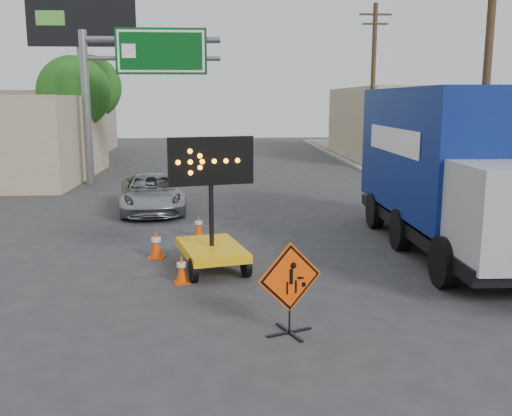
{
  "coord_description": "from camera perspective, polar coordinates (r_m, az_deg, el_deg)",
  "views": [
    {
      "loc": [
        -0.47,
        -8.19,
        3.81
      ],
      "look_at": [
        0.17,
        2.48,
        1.78
      ],
      "focal_mm": 40.0,
      "sensor_mm": 36.0,
      "label": 1
    }
  ],
  "objects": [
    {
      "name": "ground",
      "position": [
        9.05,
        -0.12,
        -14.14
      ],
      "size": [
        100.0,
        100.0,
        0.0
      ],
      "primitive_type": "plane",
      "color": "#2D2D30",
      "rests_on": "ground"
    },
    {
      "name": "curb_right",
      "position": [
        24.71,
        14.74,
        1.7
      ],
      "size": [
        0.4,
        60.0,
        0.12
      ],
      "primitive_type": "cube",
      "color": "gray",
      "rests_on": "ground"
    },
    {
      "name": "sidewalk_right",
      "position": [
        25.51,
        19.66,
        1.74
      ],
      "size": [
        4.0,
        60.0,
        0.15
      ],
      "primitive_type": "cube",
      "color": "gray",
      "rests_on": "ground"
    },
    {
      "name": "storefront_left_far",
      "position": [
        44.65,
        -22.61,
        7.91
      ],
      "size": [
        12.0,
        10.0,
        4.4
      ],
      "primitive_type": "cube",
      "color": "gray",
      "rests_on": "ground"
    },
    {
      "name": "building_right_far",
      "position": [
        40.52,
        16.2,
        8.23
      ],
      "size": [
        10.0,
        14.0,
        4.6
      ],
      "primitive_type": "cube",
      "color": "tan",
      "rests_on": "ground"
    },
    {
      "name": "highway_gantry",
      "position": [
        26.47,
        -12.34,
        13.28
      ],
      "size": [
        6.18,
        0.38,
        6.9
      ],
      "color": "slate",
      "rests_on": "ground"
    },
    {
      "name": "billboard",
      "position": [
        35.14,
        -17.02,
        16.12
      ],
      "size": [
        6.1,
        0.54,
        9.85
      ],
      "color": "slate",
      "rests_on": "ground"
    },
    {
      "name": "utility_pole_near",
      "position": [
        20.08,
        22.1,
        12.51
      ],
      "size": [
        1.8,
        0.26,
        9.0
      ],
      "color": "#49391F",
      "rests_on": "ground"
    },
    {
      "name": "utility_pole_far",
      "position": [
        33.29,
        11.61,
        12.08
      ],
      "size": [
        1.8,
        0.26,
        9.0
      ],
      "color": "#49391F",
      "rests_on": "ground"
    },
    {
      "name": "tree_left_near",
      "position": [
        31.12,
        -17.73,
        10.94
      ],
      "size": [
        3.71,
        3.71,
        6.03
      ],
      "color": "#49391F",
      "rests_on": "ground"
    },
    {
      "name": "tree_left_far",
      "position": [
        39.14,
        -16.32,
        11.52
      ],
      "size": [
        4.1,
        4.1,
        6.66
      ],
      "color": "#49391F",
      "rests_on": "ground"
    },
    {
      "name": "construction_sign",
      "position": [
        9.4,
        3.4,
        -7.78
      ],
      "size": [
        1.09,
        0.79,
        1.55
      ],
      "rotation": [
        0.0,
        0.0,
        0.4
      ],
      "color": "black",
      "rests_on": "ground"
    },
    {
      "name": "arrow_board",
      "position": [
        12.91,
        -4.45,
        -3.32
      ],
      "size": [
        1.87,
        2.37,
        3.02
      ],
      "rotation": [
        0.0,
        0.0,
        0.26
      ],
      "color": "#EDAF0D",
      "rests_on": "ground"
    },
    {
      "name": "pickup_truck",
      "position": [
        20.02,
        -10.38,
        1.49
      ],
      "size": [
        2.73,
        4.83,
        1.27
      ],
      "primitive_type": "imported",
      "rotation": [
        0.0,
        0.0,
        0.14
      ],
      "color": "#9DA0A4",
      "rests_on": "ground"
    },
    {
      "name": "box_truck",
      "position": [
        15.23,
        18.92,
        2.85
      ],
      "size": [
        2.83,
        8.66,
        4.11
      ],
      "rotation": [
        0.0,
        0.0,
        -0.01
      ],
      "color": "black",
      "rests_on": "ground"
    },
    {
      "name": "cone_a",
      "position": [
        12.16,
        -7.46,
        -6.02
      ],
      "size": [
        0.39,
        0.39,
        0.63
      ],
      "rotation": [
        0.0,
        0.0,
        0.26
      ],
      "color": "#F14405",
      "rests_on": "ground"
    },
    {
      "name": "cone_b",
      "position": [
        14.13,
        -9.95,
        -3.51
      ],
      "size": [
        0.44,
        0.44,
        0.72
      ],
      "rotation": [
        0.0,
        0.0,
        -0.22
      ],
      "color": "#F14405",
      "rests_on": "ground"
    },
    {
      "name": "cone_c",
      "position": [
        16.13,
        -5.76,
        -1.77
      ],
      "size": [
        0.33,
        0.33,
        0.64
      ],
      "rotation": [
        0.0,
        0.0,
        -0.03
      ],
      "color": "#F14405",
      "rests_on": "ground"
    }
  ]
}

